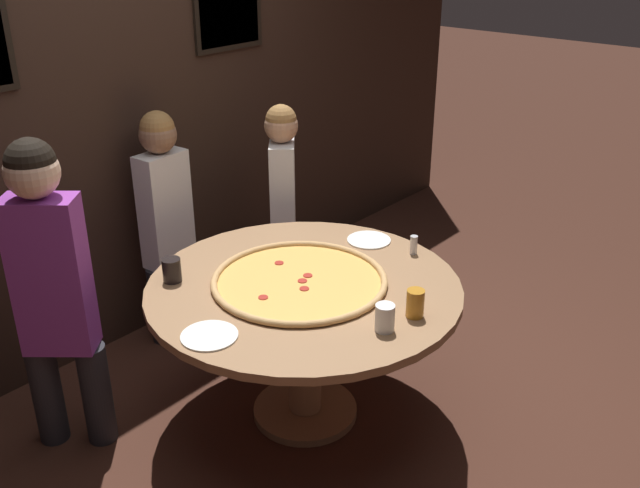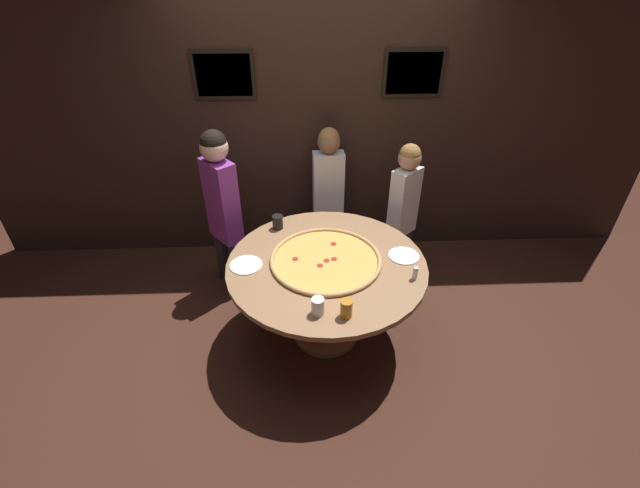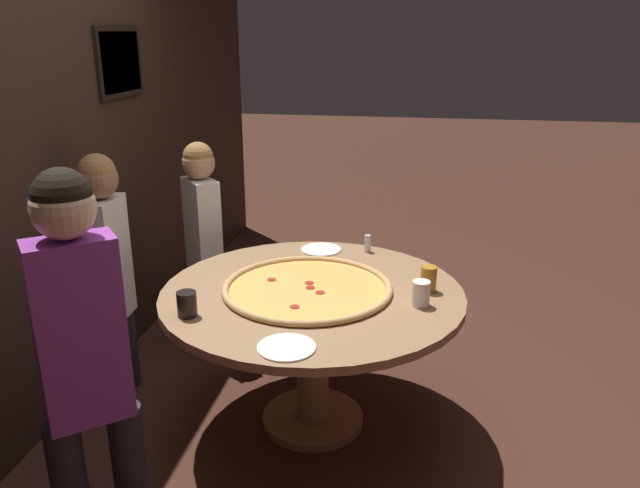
{
  "view_description": "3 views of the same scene",
  "coord_description": "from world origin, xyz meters",
  "px_view_note": "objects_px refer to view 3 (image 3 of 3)",
  "views": [
    {
      "loc": [
        -2.16,
        -1.94,
        2.3
      ],
      "look_at": [
        0.08,
        -0.03,
        0.92
      ],
      "focal_mm": 40.0,
      "sensor_mm": 36.0,
      "label": 1
    },
    {
      "loc": [
        -0.15,
        -2.47,
        2.64
      ],
      "look_at": [
        -0.05,
        0.08,
        0.85
      ],
      "focal_mm": 24.0,
      "sensor_mm": 36.0,
      "label": 2
    },
    {
      "loc": [
        -2.72,
        -0.52,
        1.93
      ],
      "look_at": [
        0.04,
        -0.03,
        0.97
      ],
      "focal_mm": 35.0,
      "sensor_mm": 36.0,
      "label": 3
    }
  ],
  "objects_px": {
    "diner_side_left": "(108,265)",
    "diner_far_left": "(81,340)",
    "dining_table": "(312,317)",
    "white_plate_left_side": "(287,347)",
    "white_plate_near_front": "(321,249)",
    "giant_pizza": "(307,288)",
    "drink_cup_far_right": "(429,279)",
    "condiment_shaker": "(368,243)",
    "diner_side_right": "(203,234)",
    "drink_cup_beside_pizza": "(421,293)",
    "drink_cup_by_shaker": "(187,304)"
  },
  "relations": [
    {
      "from": "drink_cup_beside_pizza",
      "to": "drink_cup_by_shaker",
      "type": "bearing_deg",
      "value": 106.08
    },
    {
      "from": "drink_cup_far_right",
      "to": "white_plate_left_side",
      "type": "bearing_deg",
      "value": 141.23
    },
    {
      "from": "diner_far_left",
      "to": "diner_side_left",
      "type": "relative_size",
      "value": 1.1
    },
    {
      "from": "condiment_shaker",
      "to": "drink_cup_by_shaker",
      "type": "bearing_deg",
      "value": 144.54
    },
    {
      "from": "white_plate_left_side",
      "to": "dining_table",
      "type": "bearing_deg",
      "value": 0.63
    },
    {
      "from": "giant_pizza",
      "to": "drink_cup_beside_pizza",
      "type": "xyz_separation_m",
      "value": [
        -0.08,
        -0.54,
        0.05
      ]
    },
    {
      "from": "condiment_shaker",
      "to": "giant_pizza",
      "type": "bearing_deg",
      "value": 159.35
    },
    {
      "from": "condiment_shaker",
      "to": "diner_far_left",
      "type": "xyz_separation_m",
      "value": [
        -1.44,
        0.91,
        0.06
      ]
    },
    {
      "from": "drink_cup_far_right",
      "to": "diner_side_right",
      "type": "bearing_deg",
      "value": 64.86
    },
    {
      "from": "drink_cup_far_right",
      "to": "diner_far_left",
      "type": "xyz_separation_m",
      "value": [
        -0.93,
        1.26,
        0.04
      ]
    },
    {
      "from": "dining_table",
      "to": "drink_cup_beside_pizza",
      "type": "xyz_separation_m",
      "value": [
        -0.08,
        -0.52,
        0.2
      ]
    },
    {
      "from": "white_plate_near_front",
      "to": "giant_pizza",
      "type": "bearing_deg",
      "value": -176.5
    },
    {
      "from": "giant_pizza",
      "to": "drink_cup_far_right",
      "type": "xyz_separation_m",
      "value": [
        0.1,
        -0.57,
        0.05
      ]
    },
    {
      "from": "diner_side_right",
      "to": "diner_side_left",
      "type": "height_order",
      "value": "diner_side_left"
    },
    {
      "from": "diner_side_right",
      "to": "diner_far_left",
      "type": "distance_m",
      "value": 1.58
    },
    {
      "from": "diner_side_left",
      "to": "giant_pizza",
      "type": "bearing_deg",
      "value": 81.86
    },
    {
      "from": "dining_table",
      "to": "drink_cup_beside_pizza",
      "type": "relative_size",
      "value": 12.48
    },
    {
      "from": "diner_far_left",
      "to": "condiment_shaker",
      "type": "bearing_deg",
      "value": -162.34
    },
    {
      "from": "dining_table",
      "to": "diner_far_left",
      "type": "relative_size",
      "value": 0.98
    },
    {
      "from": "condiment_shaker",
      "to": "diner_far_left",
      "type": "relative_size",
      "value": 0.06
    },
    {
      "from": "white_plate_left_side",
      "to": "drink_cup_far_right",
      "type": "bearing_deg",
      "value": -38.77
    },
    {
      "from": "white_plate_left_side",
      "to": "condiment_shaker",
      "type": "xyz_separation_m",
      "value": [
        1.18,
        -0.2,
        0.05
      ]
    },
    {
      "from": "diner_far_left",
      "to": "giant_pizza",
      "type": "bearing_deg",
      "value": -169.27
    },
    {
      "from": "white_plate_near_front",
      "to": "diner_side_left",
      "type": "height_order",
      "value": "diner_side_left"
    },
    {
      "from": "diner_side_left",
      "to": "diner_far_left",
      "type": "bearing_deg",
      "value": 19.17
    },
    {
      "from": "drink_cup_beside_pizza",
      "to": "diner_side_left",
      "type": "xyz_separation_m",
      "value": [
        0.16,
        1.62,
        -0.03
      ]
    },
    {
      "from": "condiment_shaker",
      "to": "diner_far_left",
      "type": "distance_m",
      "value": 1.71
    },
    {
      "from": "drink_cup_beside_pizza",
      "to": "white_plate_near_front",
      "type": "xyz_separation_m",
      "value": [
        0.66,
        0.58,
        -0.05
      ]
    },
    {
      "from": "drink_cup_by_shaker",
      "to": "drink_cup_beside_pizza",
      "type": "xyz_separation_m",
      "value": [
        0.29,
        -1.0,
        0.0
      ]
    },
    {
      "from": "drink_cup_by_shaker",
      "to": "diner_side_right",
      "type": "distance_m",
      "value": 1.16
    },
    {
      "from": "giant_pizza",
      "to": "condiment_shaker",
      "type": "xyz_separation_m",
      "value": [
        0.6,
        -0.23,
        0.04
      ]
    },
    {
      "from": "diner_side_left",
      "to": "white_plate_near_front",
      "type": "bearing_deg",
      "value": 111.94
    },
    {
      "from": "white_plate_left_side",
      "to": "white_plate_near_front",
      "type": "height_order",
      "value": "same"
    },
    {
      "from": "dining_table",
      "to": "diner_side_left",
      "type": "bearing_deg",
      "value": 86.11
    },
    {
      "from": "drink_cup_far_right",
      "to": "giant_pizza",
      "type": "bearing_deg",
      "value": 99.6
    },
    {
      "from": "drink_cup_beside_pizza",
      "to": "diner_side_right",
      "type": "height_order",
      "value": "diner_side_right"
    },
    {
      "from": "drink_cup_far_right",
      "to": "diner_side_right",
      "type": "xyz_separation_m",
      "value": [
        0.64,
        1.37,
        -0.06
      ]
    },
    {
      "from": "drink_cup_by_shaker",
      "to": "drink_cup_beside_pizza",
      "type": "relative_size",
      "value": 0.96
    },
    {
      "from": "drink_cup_far_right",
      "to": "diner_side_right",
      "type": "relative_size",
      "value": 0.09
    },
    {
      "from": "giant_pizza",
      "to": "drink_cup_far_right",
      "type": "height_order",
      "value": "drink_cup_far_right"
    },
    {
      "from": "drink_cup_beside_pizza",
      "to": "white_plate_left_side",
      "type": "distance_m",
      "value": 0.72
    },
    {
      "from": "drink_cup_by_shaker",
      "to": "diner_side_right",
      "type": "bearing_deg",
      "value": 16.81
    },
    {
      "from": "diner_far_left",
      "to": "drink_cup_by_shaker",
      "type": "bearing_deg",
      "value": -155.15
    },
    {
      "from": "white_plate_left_side",
      "to": "drink_cup_by_shaker",
      "type": "bearing_deg",
      "value": 66.81
    },
    {
      "from": "drink_cup_by_shaker",
      "to": "diner_far_left",
      "type": "bearing_deg",
      "value": 154.86
    },
    {
      "from": "drink_cup_by_shaker",
      "to": "diner_side_right",
      "type": "relative_size",
      "value": 0.09
    },
    {
      "from": "giant_pizza",
      "to": "white_plate_near_front",
      "type": "relative_size",
      "value": 3.59
    },
    {
      "from": "dining_table",
      "to": "diner_far_left",
      "type": "xyz_separation_m",
      "value": [
        -0.84,
        0.71,
        0.25
      ]
    },
    {
      "from": "diner_side_left",
      "to": "dining_table",
      "type": "bearing_deg",
      "value": 82.23
    },
    {
      "from": "condiment_shaker",
      "to": "diner_side_right",
      "type": "xyz_separation_m",
      "value": [
        0.14,
        1.03,
        -0.05
      ]
    }
  ]
}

